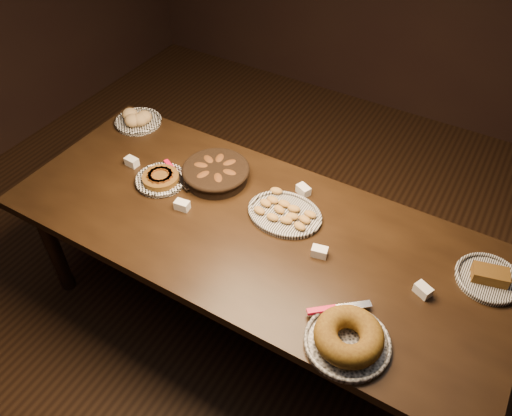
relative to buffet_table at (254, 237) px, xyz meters
The scene contains 9 objects.
ground 0.68m from the buffet_table, ahead, with size 5.00×5.00×0.00m, color black.
buffet_table is the anchor object (origin of this frame).
apple_tart_plate 0.58m from the buffet_table, behind, with size 0.32×0.26×0.05m.
madeleine_platter 0.19m from the buffet_table, 56.21° to the left, with size 0.36×0.30×0.04m.
bundt_cake_plate 0.73m from the buffet_table, 29.55° to the right, with size 0.36×0.38×0.10m.
croissant_basket 0.41m from the buffet_table, 150.46° to the left, with size 0.35×0.35×0.09m.
bread_roll_plate 1.09m from the buffet_table, 159.89° to the left, with size 0.27×0.27×0.09m.
loaf_plate 1.05m from the buffet_table, 12.80° to the left, with size 0.28×0.28×0.06m.
tent_cards 0.12m from the buffet_table, 75.33° to the left, with size 1.67×0.46×0.04m.
Camera 1 is at (0.84, -1.39, 2.45)m, focal length 35.00 mm.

